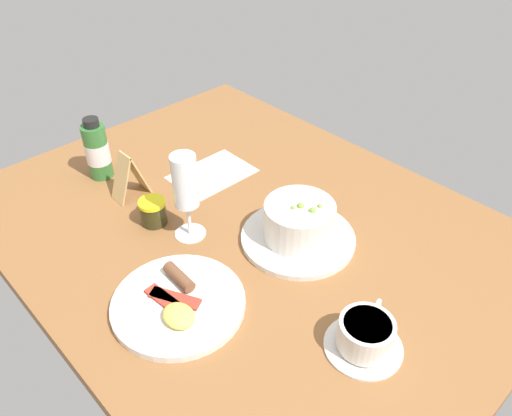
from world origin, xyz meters
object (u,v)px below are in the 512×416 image
object	(u,v)px
coffee_cup	(365,336)
breakfast_plate	(178,303)
porridge_bowl	(299,225)
wine_glass	(185,186)
jam_jar	(153,212)
sauce_bottle_green	(97,151)
cutlery_setting	(211,174)
menu_card	(129,175)

from	to	relation	value
coffee_cup	breakfast_plate	world-z (taller)	coffee_cup
porridge_bowl	wine_glass	bearing A→B (deg)	41.28
porridge_bowl	jam_jar	size ratio (longest dim) A/B	4.09
sauce_bottle_green	breakfast_plate	distance (cm)	46.54
wine_glass	breakfast_plate	world-z (taller)	wine_glass
sauce_bottle_green	porridge_bowl	bearing A→B (deg)	-160.84
wine_glass	cutlery_setting	bearing A→B (deg)	-50.30
sauce_bottle_green	menu_card	world-z (taller)	sauce_bottle_green
cutlery_setting	breakfast_plate	size ratio (longest dim) A/B	0.81
wine_glass	jam_jar	size ratio (longest dim) A/B	3.33
cutlery_setting	jam_jar	xyz separation A→B (cm)	(-5.61, 19.48, 2.53)
porridge_bowl	jam_jar	bearing A→B (deg)	35.76
jam_jar	breakfast_plate	bearing A→B (deg)	155.35
wine_glass	breakfast_plate	size ratio (longest dim) A/B	0.80
breakfast_plate	jam_jar	bearing A→B (deg)	-24.65
porridge_bowl	wine_glass	world-z (taller)	wine_glass
porridge_bowl	sauce_bottle_green	world-z (taller)	sauce_bottle_green
cutlery_setting	coffee_cup	bearing A→B (deg)	166.31
coffee_cup	menu_card	bearing A→B (deg)	4.23
wine_glass	sauce_bottle_green	world-z (taller)	wine_glass
cutlery_setting	menu_card	xyz separation A→B (cm)	(5.86, 17.65, 4.98)
porridge_bowl	sauce_bottle_green	distance (cm)	49.95
coffee_cup	sauce_bottle_green	size ratio (longest dim) A/B	0.90
jam_jar	menu_card	size ratio (longest dim) A/B	0.52
porridge_bowl	sauce_bottle_green	bearing A→B (deg)	19.16
cutlery_setting	wine_glass	world-z (taller)	wine_glass
cutlery_setting	jam_jar	world-z (taller)	jam_jar
sauce_bottle_green	cutlery_setting	bearing A→B (deg)	-133.22
porridge_bowl	breakfast_plate	bearing A→B (deg)	85.25
cutlery_setting	coffee_cup	world-z (taller)	coffee_cup
coffee_cup	breakfast_plate	xyz separation A→B (cm)	(26.73, 16.32, -1.92)
breakfast_plate	coffee_cup	bearing A→B (deg)	-148.59
wine_glass	menu_card	xyz separation A→B (cm)	(19.41, 1.32, -6.65)
menu_card	sauce_bottle_green	bearing A→B (deg)	3.96
wine_glass	jam_jar	world-z (taller)	wine_glass
sauce_bottle_green	breakfast_plate	size ratio (longest dim) A/B	0.64
cutlery_setting	menu_card	world-z (taller)	menu_card
menu_card	breakfast_plate	bearing A→B (deg)	160.40
cutlery_setting	breakfast_plate	distance (cm)	40.36
coffee_cup	wine_glass	size ratio (longest dim) A/B	0.72
cutlery_setting	sauce_bottle_green	world-z (taller)	sauce_bottle_green
wine_glass	menu_card	distance (cm)	20.56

